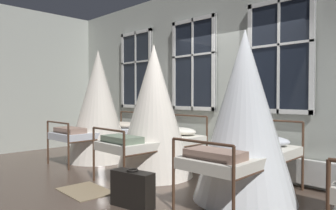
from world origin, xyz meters
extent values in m
plane|color=#4C3D33|center=(0.00, 0.00, 0.00)|extent=(18.48, 18.48, 0.00)
cube|color=#B2B7AD|center=(0.00, 1.12, 1.76)|extent=(9.78, 0.10, 3.51)
cube|color=black|center=(-2.62, 1.01, 1.98)|extent=(1.07, 0.02, 1.79)
cube|color=silver|center=(-2.62, 1.01, 1.12)|extent=(1.07, 0.06, 0.07)
cube|color=silver|center=(-2.62, 1.01, 2.84)|extent=(1.07, 0.06, 0.07)
cube|color=silver|center=(-3.13, 1.01, 1.98)|extent=(0.07, 0.06, 1.79)
cube|color=silver|center=(-2.12, 1.01, 1.98)|extent=(0.07, 0.06, 1.79)
cube|color=silver|center=(-2.62, 1.01, 1.98)|extent=(0.04, 0.06, 1.79)
cube|color=silver|center=(-2.62, 1.01, 2.16)|extent=(1.07, 0.06, 0.04)
cube|color=black|center=(-0.87, 1.01, 1.98)|extent=(1.07, 0.02, 1.79)
cube|color=silver|center=(-0.87, 1.01, 1.12)|extent=(1.07, 0.06, 0.07)
cube|color=silver|center=(-0.87, 1.01, 2.84)|extent=(1.07, 0.06, 0.07)
cube|color=silver|center=(-1.38, 1.01, 1.98)|extent=(0.07, 0.06, 1.79)
cube|color=silver|center=(-0.37, 1.01, 1.98)|extent=(0.07, 0.06, 1.79)
cube|color=silver|center=(-0.87, 1.01, 1.98)|extent=(0.04, 0.06, 1.79)
cube|color=silver|center=(-0.87, 1.01, 2.16)|extent=(1.07, 0.06, 0.04)
cube|color=black|center=(0.87, 1.01, 1.98)|extent=(1.07, 0.02, 1.79)
cube|color=silver|center=(0.87, 1.01, 1.12)|extent=(1.07, 0.06, 0.07)
cube|color=silver|center=(0.87, 1.01, 2.84)|extent=(1.07, 0.06, 0.07)
cube|color=silver|center=(0.37, 1.01, 1.98)|extent=(0.07, 0.06, 1.79)
cube|color=silver|center=(1.38, 1.01, 1.98)|extent=(0.07, 0.06, 1.79)
cube|color=silver|center=(0.87, 1.01, 1.98)|extent=(0.04, 0.06, 1.79)
cube|color=silver|center=(0.87, 1.01, 2.16)|extent=(1.07, 0.06, 0.04)
cube|color=silver|center=(0.00, 0.99, 0.25)|extent=(5.85, 0.10, 0.36)
cylinder|color=#4C3323|center=(-3.09, 0.92, 0.49)|extent=(0.04, 0.04, 0.99)
cylinder|color=#4C3323|center=(-2.27, 0.94, 0.49)|extent=(0.04, 0.04, 0.99)
cylinder|color=#4C3323|center=(-3.05, -0.94, 0.43)|extent=(0.04, 0.04, 0.86)
cylinder|color=#4C3323|center=(-2.23, -0.92, 0.43)|extent=(0.04, 0.04, 0.86)
cylinder|color=#4C3323|center=(-3.07, -0.01, 0.50)|extent=(0.07, 1.85, 0.03)
cylinder|color=#4C3323|center=(-2.25, 0.01, 0.50)|extent=(0.07, 1.85, 0.03)
cylinder|color=#4C3323|center=(-2.68, 0.93, 0.99)|extent=(0.83, 0.05, 0.03)
cylinder|color=#4C3323|center=(-2.64, -0.93, 0.86)|extent=(0.83, 0.05, 0.03)
cube|color=silver|center=(-2.66, 0.00, 0.57)|extent=(0.89, 1.89, 0.13)
ellipsoid|color=beige|center=(-2.68, 0.69, 0.71)|extent=(0.64, 0.41, 0.14)
cube|color=gray|center=(-2.65, -0.67, 0.69)|extent=(0.69, 0.38, 0.10)
cone|color=silver|center=(-2.66, 0.00, 1.17)|extent=(1.35, 1.35, 2.35)
cylinder|color=#4C3323|center=(-1.24, 0.88, 0.49)|extent=(0.04, 0.04, 0.99)
cylinder|color=#4C3323|center=(-0.42, 0.87, 0.49)|extent=(0.04, 0.04, 0.99)
cylinder|color=#4C3323|center=(-1.28, -0.97, 0.43)|extent=(0.04, 0.04, 0.86)
cylinder|color=#4C3323|center=(-0.46, -0.99, 0.43)|extent=(0.04, 0.04, 0.86)
cylinder|color=#4C3323|center=(-1.26, -0.04, 0.50)|extent=(0.07, 1.85, 0.03)
cylinder|color=#4C3323|center=(-0.44, -0.06, 0.50)|extent=(0.07, 1.85, 0.03)
cylinder|color=#4C3323|center=(-0.83, 0.87, 0.99)|extent=(0.83, 0.05, 0.03)
cylinder|color=#4C3323|center=(-0.87, -0.98, 0.86)|extent=(0.83, 0.05, 0.03)
cube|color=silver|center=(-0.85, -0.05, 0.57)|extent=(0.89, 1.89, 0.13)
ellipsoid|color=silver|center=(-0.84, 0.63, 0.71)|extent=(0.64, 0.41, 0.14)
cube|color=slate|center=(-0.87, -0.72, 0.69)|extent=(0.69, 0.37, 0.10)
cone|color=silver|center=(-0.85, -0.05, 1.13)|extent=(1.35, 1.35, 2.25)
cylinder|color=#4C3323|center=(0.49, 0.85, 0.49)|extent=(0.04, 0.04, 0.99)
cylinder|color=#4C3323|center=(1.31, 0.87, 0.49)|extent=(0.04, 0.04, 0.99)
cylinder|color=#4C3323|center=(0.53, -1.00, 0.43)|extent=(0.04, 0.04, 0.86)
cylinder|color=#4C3323|center=(1.35, -0.98, 0.43)|extent=(0.04, 0.04, 0.86)
cylinder|color=#4C3323|center=(0.51, -0.07, 0.50)|extent=(0.07, 1.85, 0.03)
cylinder|color=#4C3323|center=(1.33, -0.06, 0.50)|extent=(0.07, 1.85, 0.03)
cylinder|color=#4C3323|center=(0.90, 0.86, 0.99)|extent=(0.83, 0.05, 0.03)
cylinder|color=#4C3323|center=(0.94, -0.99, 0.86)|extent=(0.83, 0.05, 0.03)
cube|color=silver|center=(0.92, -0.07, 0.57)|extent=(0.89, 1.89, 0.13)
ellipsoid|color=silver|center=(0.91, 0.62, 0.71)|extent=(0.64, 0.41, 0.14)
cube|color=gray|center=(0.93, -0.73, 0.69)|extent=(0.69, 0.37, 0.10)
cone|color=white|center=(0.92, -0.07, 1.12)|extent=(1.35, 1.35, 2.24)
cube|color=#8E7A5B|center=(-0.87, -1.36, 0.01)|extent=(0.83, 0.60, 0.01)
cube|color=black|center=(0.10, -1.29, 0.22)|extent=(0.59, 0.30, 0.44)
cube|color=tan|center=(0.08, -1.18, 0.22)|extent=(0.50, 0.10, 0.03)
torus|color=black|center=(0.10, -1.29, 0.46)|extent=(0.17, 0.17, 0.02)
camera|label=1|loc=(3.09, -3.66, 1.36)|focal=33.37mm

